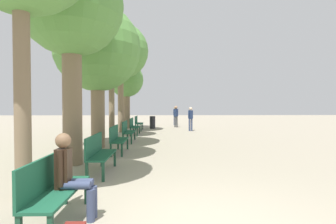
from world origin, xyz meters
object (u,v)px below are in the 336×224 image
(tree_row_5, at_px, (126,81))
(pedestrian_mid, at_px, (175,115))
(bench_row_0, at_px, (52,185))
(bench_row_1, at_px, (98,151))
(bench_row_3, at_px, (127,130))
(tree_row_2, at_px, (97,50))
(bench_row_4, at_px, (133,125))
(trash_bin, at_px, (152,122))
(person_seated, at_px, (72,173))
(pedestrian_far, at_px, (176,115))
(bench_row_5, at_px, (138,122))
(tree_row_1, at_px, (71,8))
(pedestrian_near, at_px, (191,117))
(tree_row_4, at_px, (120,52))
(bench_row_2, at_px, (117,137))
(tree_row_3, at_px, (111,46))

(tree_row_5, xyz_separation_m, pedestrian_mid, (3.74, 2.94, -2.54))
(bench_row_0, height_order, bench_row_1, same)
(bench_row_3, relative_size, tree_row_2, 0.27)
(bench_row_1, distance_m, bench_row_4, 8.35)
(bench_row_1, relative_size, trash_bin, 1.74)
(person_seated, bearing_deg, pedestrian_far, 81.20)
(tree_row_2, bearing_deg, bench_row_0, -81.87)
(bench_row_0, bearing_deg, bench_row_5, 90.00)
(tree_row_5, bearing_deg, bench_row_0, -86.39)
(tree_row_5, height_order, pedestrian_far, tree_row_5)
(bench_row_3, height_order, pedestrian_far, pedestrian_far)
(bench_row_1, height_order, bench_row_3, same)
(bench_row_0, relative_size, tree_row_5, 0.33)
(tree_row_1, xyz_separation_m, pedestrian_mid, (3.74, 14.55, -3.57))
(person_seated, height_order, pedestrian_far, pedestrian_far)
(bench_row_0, relative_size, tree_row_2, 0.27)
(bench_row_5, height_order, person_seated, person_seated)
(bench_row_4, height_order, person_seated, person_seated)
(trash_bin, bearing_deg, bench_row_4, -103.34)
(bench_row_1, distance_m, pedestrian_far, 13.60)
(bench_row_4, height_order, pedestrian_near, pedestrian_near)
(tree_row_4, bearing_deg, bench_row_3, -77.68)
(tree_row_2, bearing_deg, bench_row_2, -52.03)
(bench_row_1, xyz_separation_m, pedestrian_near, (3.51, 10.53, 0.35))
(bench_row_1, distance_m, bench_row_3, 5.57)
(person_seated, xyz_separation_m, pedestrian_mid, (2.53, 18.22, 0.20))
(tree_row_3, relative_size, tree_row_4, 0.90)
(bench_row_0, xyz_separation_m, tree_row_4, (-0.97, 12.80, 4.51))
(tree_row_2, bearing_deg, trash_bin, 77.00)
(person_seated, bearing_deg, bench_row_3, 91.65)
(trash_bin, bearing_deg, tree_row_5, 172.65)
(tree_row_1, bearing_deg, pedestrian_far, 73.34)
(tree_row_2, distance_m, person_seated, 7.53)
(tree_row_2, distance_m, tree_row_3, 3.07)
(bench_row_2, distance_m, bench_row_3, 2.78)
(pedestrian_mid, bearing_deg, bench_row_2, -102.23)
(trash_bin, bearing_deg, bench_row_5, -127.64)
(tree_row_2, relative_size, pedestrian_mid, 3.65)
(bench_row_0, bearing_deg, tree_row_4, 94.34)
(tree_row_3, relative_size, pedestrian_far, 3.74)
(tree_row_4, bearing_deg, tree_row_2, -90.00)
(bench_row_1, xyz_separation_m, bench_row_4, (0.00, 8.35, 0.00))
(trash_bin, bearing_deg, bench_row_0, -93.60)
(tree_row_3, bearing_deg, pedestrian_mid, 66.40)
(bench_row_4, relative_size, tree_row_1, 0.26)
(bench_row_3, xyz_separation_m, bench_row_4, (0.00, 2.78, 0.00))
(bench_row_2, bearing_deg, tree_row_4, 97.65)
(tree_row_5, bearing_deg, pedestrian_mid, 38.15)
(person_seated, distance_m, pedestrian_far, 16.18)
(bench_row_0, bearing_deg, bench_row_1, 90.00)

